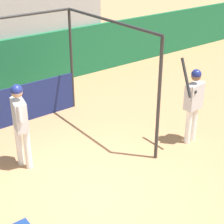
{
  "coord_description": "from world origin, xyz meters",
  "views": [
    {
      "loc": [
        -3.06,
        -4.55,
        4.32
      ],
      "look_at": [
        1.1,
        0.89,
        0.97
      ],
      "focal_mm": 60.0,
      "sensor_mm": 36.0,
      "label": 1
    }
  ],
  "objects": [
    {
      "name": "player_batter",
      "position": [
        -0.6,
        1.58,
        1.07
      ],
      "size": [
        0.57,
        0.96,
        1.93
      ],
      "rotation": [
        0.0,
        0.0,
        1.36
      ],
      "color": "white",
      "rests_on": "ground"
    },
    {
      "name": "player_waiting",
      "position": [
        2.79,
        0.21,
        1.03
      ],
      "size": [
        0.73,
        0.52,
        1.98
      ],
      "rotation": [
        0.0,
        0.0,
        -3.06
      ],
      "color": "white",
      "rests_on": "ground"
    },
    {
      "name": "batting_cage",
      "position": [
        -0.39,
        2.81,
        1.1
      ],
      "size": [
        4.27,
        3.29,
        2.63
      ],
      "color": "#282828",
      "rests_on": "ground"
    },
    {
      "name": "ground_plane",
      "position": [
        0.0,
        0.0,
        0.0
      ],
      "size": [
        60.0,
        60.0,
        0.0
      ],
      "primitive_type": "plane",
      "color": "#A8754C"
    }
  ]
}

